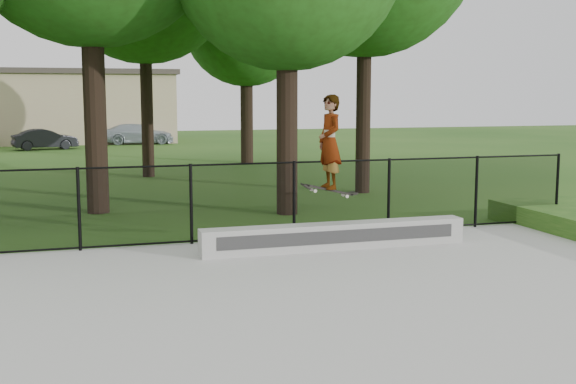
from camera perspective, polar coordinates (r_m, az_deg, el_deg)
name	(u,v)px	position (r m, az deg, el deg)	size (l,w,h in m)	color
ground	(281,355)	(8.06, -0.53, -12.74)	(100.00, 100.00, 0.00)	#234E16
concrete_slab	(281,352)	(8.05, -0.53, -12.54)	(14.00, 12.00, 0.06)	#ADADA7
grind_ledge	(336,236)	(13.03, 3.79, -3.49)	(4.94, 0.40, 0.47)	#A0A09B
car_b	(45,139)	(39.57, -18.65, 3.97)	(1.13, 2.93, 1.07)	black
car_c	(138,134)	(42.59, -11.79, 4.52)	(1.66, 3.74, 1.18)	#9EAAB3
skater_airborne	(330,144)	(12.72, 3.31, 3.82)	(0.82, 0.64, 1.84)	black
chainlink_fence	(191,204)	(13.47, -7.66, -0.94)	(16.06, 0.06, 1.50)	black
distant_building	(69,106)	(45.25, -16.91, 6.52)	(12.40, 6.40, 4.30)	tan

